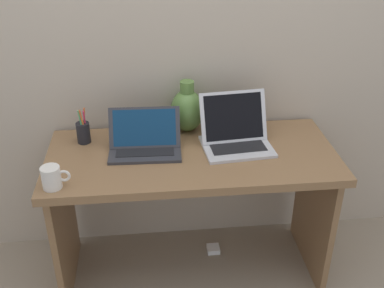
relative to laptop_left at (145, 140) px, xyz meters
name	(u,v)px	position (x,y,z in m)	size (l,w,h in m)	color
ground_plane	(192,268)	(0.22, -0.06, -0.78)	(6.00, 6.00, 0.00)	gray
back_wall	(185,36)	(0.22, 0.29, 0.42)	(4.40, 0.04, 2.40)	#BCAD99
desk	(192,182)	(0.22, -0.06, -0.21)	(1.37, 0.60, 0.73)	olive
laptop_left	(145,140)	(0.00, 0.00, 0.00)	(0.35, 0.23, 0.19)	#333338
laptop_right	(235,133)	(0.44, 0.01, 0.01)	(0.35, 0.29, 0.25)	silver
green_vase	(187,110)	(0.22, 0.19, 0.06)	(0.17, 0.17, 0.27)	#5B843D
coffee_mug	(52,177)	(-0.39, -0.28, 0.00)	(0.12, 0.08, 0.10)	white
pen_cup	(83,132)	(-0.30, 0.11, 0.00)	(0.07, 0.07, 0.19)	black
power_brick	(213,249)	(0.35, 0.07, -0.77)	(0.07, 0.07, 0.03)	white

